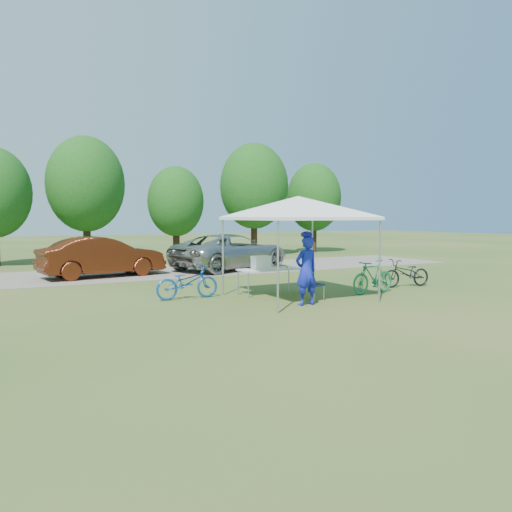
% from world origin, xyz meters
% --- Properties ---
extents(ground, '(100.00, 100.00, 0.00)m').
position_xyz_m(ground, '(0.00, 0.00, 0.00)').
color(ground, '#2D5119').
rests_on(ground, ground).
extents(gravel_strip, '(24.00, 5.00, 0.02)m').
position_xyz_m(gravel_strip, '(0.00, 8.00, 0.01)').
color(gravel_strip, gray).
rests_on(gravel_strip, ground).
extents(canopy, '(4.53, 4.53, 3.00)m').
position_xyz_m(canopy, '(0.00, 0.00, 2.65)').
color(canopy, '#A5A5AA').
rests_on(canopy, ground).
extents(treeline, '(24.89, 4.28, 6.30)m').
position_xyz_m(treeline, '(-0.29, 14.05, 3.53)').
color(treeline, '#382314').
rests_on(treeline, ground).
extents(folding_table, '(1.77, 0.74, 0.73)m').
position_xyz_m(folding_table, '(-0.27, 1.04, 0.68)').
color(folding_table, white).
rests_on(folding_table, ground).
extents(folding_chair, '(0.56, 0.58, 0.89)m').
position_xyz_m(folding_chair, '(0.18, -0.37, 0.52)').
color(folding_chair, black).
rests_on(folding_chair, ground).
extents(cooler, '(0.51, 0.34, 0.37)m').
position_xyz_m(cooler, '(-0.54, 1.04, 0.91)').
color(cooler, white).
rests_on(cooler, folding_table).
extents(ice_cream_cup, '(0.08, 0.08, 0.06)m').
position_xyz_m(ice_cream_cup, '(0.27, 0.99, 0.76)').
color(ice_cream_cup, '#B4CD30').
rests_on(ice_cream_cup, folding_table).
extents(cyclist, '(0.65, 0.45, 1.71)m').
position_xyz_m(cyclist, '(-0.35, -0.93, 0.86)').
color(cyclist, '#1522B2').
rests_on(cyclist, ground).
extents(bike_blue, '(1.71, 0.60, 0.90)m').
position_xyz_m(bike_blue, '(-2.61, 1.35, 0.45)').
color(bike_blue, '#1250A5').
rests_on(bike_blue, ground).
extents(bike_green, '(1.65, 0.64, 0.96)m').
position_xyz_m(bike_green, '(2.37, -0.28, 0.48)').
color(bike_green, '#1A7644').
rests_on(bike_green, ground).
extents(bike_dark, '(1.72, 0.78, 0.87)m').
position_xyz_m(bike_dark, '(4.21, 0.27, 0.44)').
color(bike_dark, black).
rests_on(bike_dark, ground).
extents(minivan, '(5.75, 3.99, 1.46)m').
position_xyz_m(minivan, '(1.58, 7.48, 0.75)').
color(minivan, '#A8A7A3').
rests_on(minivan, gravel_strip).
extents(sedan, '(4.56, 2.19, 1.44)m').
position_xyz_m(sedan, '(-3.63, 7.39, 0.74)').
color(sedan, '#541F0E').
rests_on(sedan, gravel_strip).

